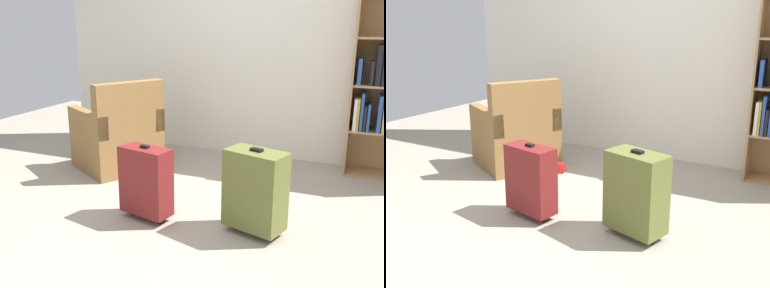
# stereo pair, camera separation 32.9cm
# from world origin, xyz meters

# --- Properties ---
(ground_plane) EXTENTS (7.95, 7.95, 0.00)m
(ground_plane) POSITION_xyz_m (0.00, 0.00, 0.00)
(ground_plane) COLOR #9E9384
(back_wall) EXTENTS (4.54, 0.10, 2.60)m
(back_wall) POSITION_xyz_m (0.00, 2.06, 1.30)
(back_wall) COLOR silver
(back_wall) RESTS_ON ground
(armchair) EXTENTS (0.96, 0.96, 0.90)m
(armchair) POSITION_xyz_m (-1.09, 1.02, 0.32)
(armchair) COLOR olive
(armchair) RESTS_ON ground
(mug) EXTENTS (0.12, 0.08, 0.10)m
(mug) POSITION_xyz_m (-0.60, 1.06, 0.05)
(mug) COLOR red
(mug) RESTS_ON ground
(suitcase_olive) EXTENTS (0.45, 0.33, 0.62)m
(suitcase_olive) POSITION_xyz_m (0.53, 0.19, 0.32)
(suitcase_olive) COLOR brown
(suitcase_olive) RESTS_ON ground
(suitcase_dark_red) EXTENTS (0.42, 0.26, 0.58)m
(suitcase_dark_red) POSITION_xyz_m (-0.28, 0.10, 0.30)
(suitcase_dark_red) COLOR maroon
(suitcase_dark_red) RESTS_ON ground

